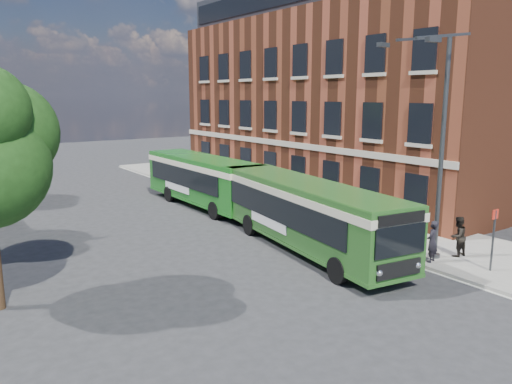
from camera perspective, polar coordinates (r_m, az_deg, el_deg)
ground at (r=19.65m, az=5.77°, el=-9.05°), size 120.00×120.00×0.00m
pavement at (r=29.84m, az=6.05°, el=-1.90°), size 6.00×48.00×0.15m
kerb_line at (r=28.01m, az=1.31°, el=-2.85°), size 0.12×48.00×0.01m
brick_office at (r=36.79m, az=10.56°, el=11.24°), size 12.10×26.00×14.20m
street_lamp at (r=20.80m, az=19.93°, el=5.03°), size 2.96×2.38×9.00m
bus_stop_sign at (r=20.85m, az=25.49°, el=-4.57°), size 0.35×0.08×2.52m
bus_front at (r=21.97m, az=5.60°, el=-1.89°), size 4.14×12.17×3.02m
bus_rear at (r=30.60m, az=-6.08°, el=1.77°), size 2.66×10.57×3.02m
pedestrian_a at (r=21.15m, az=19.48°, el=-5.35°), size 0.70×0.56×1.68m
pedestrian_b at (r=22.26m, az=22.07°, el=-4.73°), size 0.85×0.68×1.68m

